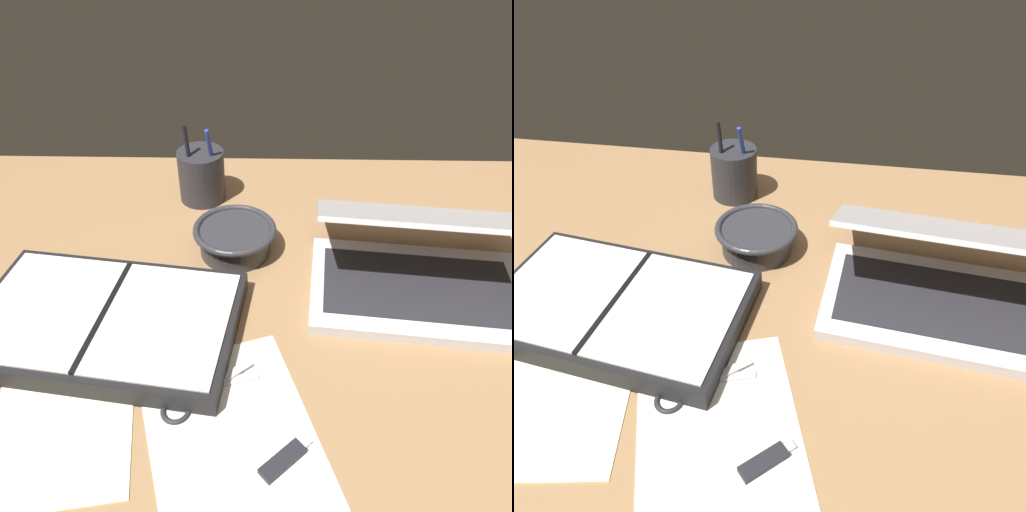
% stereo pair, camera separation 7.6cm
% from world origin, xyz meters
% --- Properties ---
extents(desk_top, '(1.40, 1.00, 0.02)m').
position_xyz_m(desk_top, '(0.00, 0.00, 0.01)').
color(desk_top, '#936D47').
rests_on(desk_top, ground).
extents(laptop, '(0.36, 0.29, 0.16)m').
position_xyz_m(laptop, '(0.26, 0.08, 0.07)').
color(laptop, silver).
rests_on(laptop, desk_top).
extents(bowl, '(0.14, 0.14, 0.05)m').
position_xyz_m(bowl, '(-0.04, 0.17, 0.05)').
color(bowl, '#2D2D33').
rests_on(bowl, desk_top).
extents(pen_cup, '(0.09, 0.09, 0.16)m').
position_xyz_m(pen_cup, '(-0.11, 0.34, 0.07)').
color(pen_cup, '#28282D').
rests_on(pen_cup, desk_top).
extents(planner, '(0.40, 0.28, 0.04)m').
position_xyz_m(planner, '(-0.21, -0.02, 0.04)').
color(planner, black).
rests_on(planner, desk_top).
extents(scissors, '(0.14, 0.10, 0.01)m').
position_xyz_m(scissors, '(-0.09, -0.14, 0.02)').
color(scissors, '#B7B7BC').
rests_on(scissors, desk_top).
extents(paper_sheet_front, '(0.28, 0.33, 0.00)m').
position_xyz_m(paper_sheet_front, '(-0.02, -0.19, 0.02)').
color(paper_sheet_front, silver).
rests_on(paper_sheet_front, desk_top).
extents(paper_sheet_beside_planner, '(0.21, 0.26, 0.00)m').
position_xyz_m(paper_sheet_beside_planner, '(-0.24, -0.17, 0.02)').
color(paper_sheet_beside_planner, '#F4EFB2').
rests_on(paper_sheet_beside_planner, desk_top).
extents(usb_drive, '(0.06, 0.06, 0.01)m').
position_xyz_m(usb_drive, '(0.04, -0.22, 0.02)').
color(usb_drive, black).
rests_on(usb_drive, desk_top).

